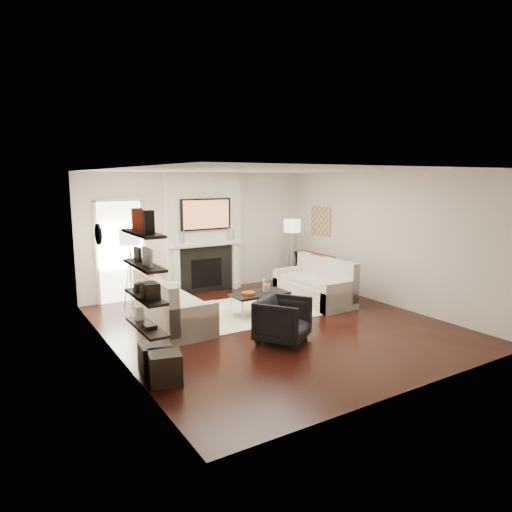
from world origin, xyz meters
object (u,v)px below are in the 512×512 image
loveseat_left_base (174,316)px  ottoman_near (156,358)px  coffee_table (260,294)px  lamp_right_shade (292,226)px  armchair (283,318)px  loveseat_right_base (313,293)px  lamp_left_shade (129,237)px

loveseat_left_base → ottoman_near: bearing=-119.1°
loveseat_left_base → coffee_table: bearing=-4.0°
lamp_right_shade → ottoman_near: bearing=-145.3°
armchair → ottoman_near: bearing=147.2°
loveseat_right_base → armchair: size_ratio=2.32×
loveseat_left_base → ottoman_near: 1.87m
loveseat_right_base → lamp_left_shade: size_ratio=4.50×
coffee_table → lamp_left_shade: (-1.97, 1.60, 1.05)m
lamp_right_shade → loveseat_left_base: bearing=-157.4°
loveseat_left_base → coffee_table: (1.68, -0.12, 0.19)m
loveseat_left_base → loveseat_right_base: (3.09, 0.01, 0.00)m
lamp_left_shade → lamp_right_shade: bearing=0.3°
lamp_right_shade → armchair: bearing=-128.1°
armchair → ottoman_near: 2.13m
loveseat_right_base → ottoman_near: size_ratio=4.50×
ottoman_near → loveseat_right_base: bearing=22.3°
loveseat_left_base → lamp_left_shade: size_ratio=4.50×
ottoman_near → lamp_right_shade: bearing=34.7°
armchair → lamp_right_shade: lamp_right_shade is taller
coffee_table → armchair: (-0.47, -1.44, -0.01)m
armchair → lamp_right_shade: size_ratio=1.94×
coffee_table → armchair: armchair is taller
lamp_right_shade → coffee_table: bearing=-140.0°
ottoman_near → coffee_table: bearing=30.3°
loveseat_left_base → lamp_left_shade: 1.96m
coffee_table → loveseat_right_base: bearing=5.1°
lamp_right_shade → loveseat_right_base: bearing=-109.2°
loveseat_right_base → ottoman_near: (-4.00, -1.64, -0.01)m
loveseat_right_base → lamp_right_shade: bearing=70.8°
armchair → lamp_right_shade: 4.03m
armchair → coffee_table: bearing=37.2°
coffee_table → lamp_left_shade: bearing=140.9°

